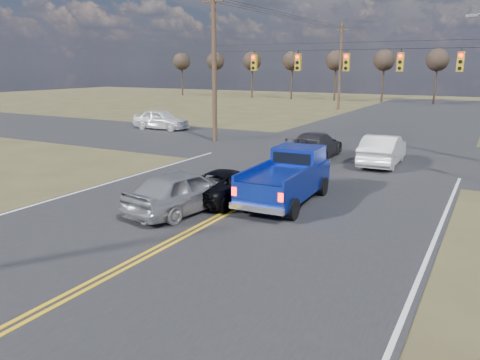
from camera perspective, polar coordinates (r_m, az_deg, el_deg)
The scene contains 12 objects.
ground at distance 13.32m, azimuth -11.20°, elevation -8.98°, with size 160.00×160.00×0.00m, color brown.
road_main at distance 21.53m, azimuth 6.09°, elevation -0.01°, with size 14.00×120.00×0.02m, color #28282B.
road_cross at distance 28.92m, azimuth 12.30°, elevation 3.28°, with size 120.00×12.00×0.02m, color #28282B.
signal_gantry at distance 28.13m, azimuth 13.71°, elevation 13.31°, with size 19.60×4.83×10.00m.
utility_poles at distance 27.51m, azimuth 12.25°, elevation 13.72°, with size 19.60×58.32×10.00m.
treeline at distance 37.16m, azimuth 16.92°, elevation 14.10°, with size 87.00×117.80×7.40m.
pickup_truck at distance 17.78m, azimuth 5.80°, elevation 0.26°, with size 2.28×5.35×1.98m.
silver_suv at distance 16.72m, azimuth -6.99°, elevation -1.30°, with size 1.84×4.57×1.56m, color #96989D.
black_suv at distance 18.17m, azimuth -1.25°, elevation -0.54°, with size 2.01×4.36×1.21m, color black.
white_car_queue at distance 25.69m, azimuth 17.00°, elevation 3.53°, with size 1.70×4.88×1.61m, color white.
dgrey_car_queue at distance 26.69m, azimuth 9.17°, elevation 4.19°, with size 2.09×5.14×1.49m, color #313035.
cross_car_west at distance 39.23m, azimuth -9.60°, elevation 7.28°, with size 4.77×1.92×1.63m, color white.
Camera 1 is at (8.06, -9.30, 5.08)m, focal length 35.00 mm.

